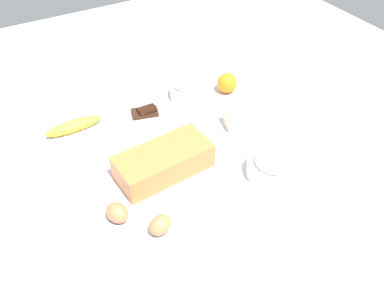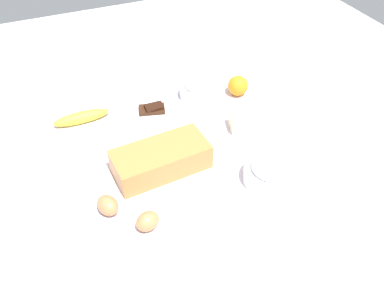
{
  "view_description": "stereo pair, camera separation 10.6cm",
  "coord_description": "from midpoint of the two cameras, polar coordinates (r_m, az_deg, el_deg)",
  "views": [
    {
      "loc": [
        -0.45,
        -0.78,
        0.85
      ],
      "look_at": [
        0.0,
        0.0,
        0.04
      ],
      "focal_mm": 37.16,
      "sensor_mm": 36.0,
      "label": 1
    },
    {
      "loc": [
        -0.35,
        -0.83,
        0.85
      ],
      "look_at": [
        0.0,
        0.0,
        0.04
      ],
      "focal_mm": 37.16,
      "sensor_mm": 36.0,
      "label": 2
    }
  ],
  "objects": [
    {
      "name": "egg_beside_bowl",
      "position": [
        1.08,
        -9.25,
        -8.8
      ],
      "size": [
        0.07,
        0.08,
        0.05
      ],
      "primitive_type": "ellipsoid",
      "rotation": [
        0.0,
        1.57,
        5.09
      ],
      "color": "#B27849",
      "rests_on": "ground_plane"
    },
    {
      "name": "loaf_pan",
      "position": [
        1.16,
        -1.88,
        -2.23
      ],
      "size": [
        0.29,
        0.15,
        0.08
      ],
      "rotation": [
        0.0,
        0.0,
        0.07
      ],
      "color": "#B77A3D",
      "rests_on": "ground_plane"
    },
    {
      "name": "flour_bowl",
      "position": [
        1.46,
        2.85,
        7.76
      ],
      "size": [
        0.13,
        0.13,
        0.07
      ],
      "color": "white",
      "rests_on": "ground_plane"
    },
    {
      "name": "orange_fruit",
      "position": [
        1.49,
        8.67,
        8.21
      ],
      "size": [
        0.07,
        0.07,
        0.07
      ],
      "primitive_type": "sphere",
      "color": "orange",
      "rests_on": "ground_plane"
    },
    {
      "name": "sugar_bowl",
      "position": [
        1.17,
        13.69,
        -4.12
      ],
      "size": [
        0.15,
        0.15,
        0.07
      ],
      "color": "white",
      "rests_on": "ground_plane"
    },
    {
      "name": "chocolate_plate",
      "position": [
        1.39,
        -3.57,
        4.71
      ],
      "size": [
        0.13,
        0.13,
        0.03
      ],
      "color": "white",
      "rests_on": "ground_plane"
    },
    {
      "name": "ground_plane",
      "position": [
        1.25,
        2.43,
        -1.8
      ],
      "size": [
        2.4,
        2.4,
        0.02
      ],
      "primitive_type": "cube",
      "color": "silver"
    },
    {
      "name": "banana",
      "position": [
        1.38,
        -13.51,
        3.65
      ],
      "size": [
        0.19,
        0.05,
        0.04
      ],
      "primitive_type": "ellipsoid",
      "rotation": [
        0.0,
        0.0,
        0.01
      ],
      "color": "yellow",
      "rests_on": "ground_plane"
    },
    {
      "name": "egg_near_butter",
      "position": [
        1.04,
        -3.43,
        -11.14
      ],
      "size": [
        0.07,
        0.07,
        0.05
      ],
      "primitive_type": "ellipsoid",
      "rotation": [
        0.0,
        1.57,
        0.26
      ],
      "color": "#B47A49",
      "rests_on": "ground_plane"
    },
    {
      "name": "butter_block",
      "position": [
        1.33,
        9.77,
        3.05
      ],
      "size": [
        0.1,
        0.09,
        0.06
      ],
      "primitive_type": "cube",
      "rotation": [
        0.0,
        0.0,
        -0.27
      ],
      "color": "#F4EDB2",
      "rests_on": "ground_plane"
    }
  ]
}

